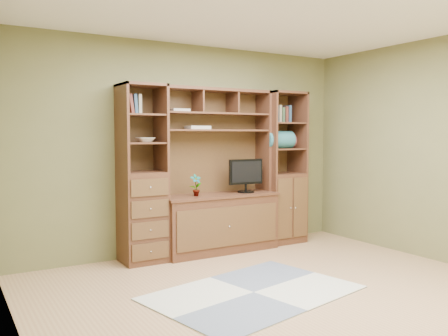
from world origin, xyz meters
TOP-DOWN VIEW (x-y plane):
  - room at (0.00, 0.00)m, footprint 4.60×4.10m
  - center_hutch at (0.28, 1.73)m, footprint 1.54×0.53m
  - left_tower at (-0.72, 1.77)m, footprint 0.50×0.45m
  - right_tower at (1.30, 1.77)m, footprint 0.55×0.45m
  - rug at (-0.24, 0.19)m, footprint 2.09×1.60m
  - monitor at (0.66, 1.70)m, footprint 0.49×0.24m
  - orchid at (-0.07, 1.70)m, footprint 0.14×0.10m
  - magazines at (0.03, 1.82)m, footprint 0.27×0.20m
  - bowl at (-0.68, 1.77)m, footprint 0.21×0.21m
  - blanket_teal at (1.20, 1.73)m, footprint 0.40×0.23m
  - blanket_red at (1.36, 1.85)m, footprint 0.36×0.20m

SIDE VIEW (x-z plane):
  - rug at x=-0.24m, z-range 0.00..0.01m
  - orchid at x=-0.07m, z-range 0.73..1.00m
  - center_hutch at x=0.28m, z-range 0.00..2.05m
  - left_tower at x=-0.72m, z-range 0.00..2.05m
  - right_tower at x=1.30m, z-range 0.00..2.05m
  - monitor at x=0.66m, z-range 0.73..1.32m
  - room at x=0.00m, z-range -0.02..2.62m
  - blanket_red at x=1.36m, z-range 1.29..1.49m
  - blanket_teal at x=1.20m, z-range 1.29..1.52m
  - bowl at x=-0.68m, z-range 1.39..1.44m
  - magazines at x=0.03m, z-range 1.54..1.58m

